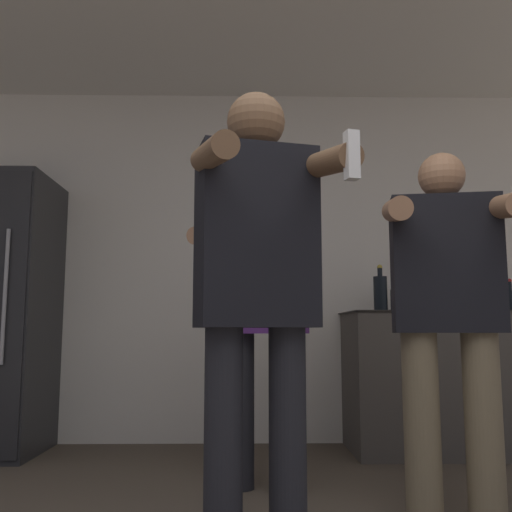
% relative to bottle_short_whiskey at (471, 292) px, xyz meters
% --- Properties ---
extents(wall_back, '(7.00, 0.06, 2.55)m').
position_rel_bottle_short_whiskey_xyz_m(wall_back, '(-1.36, 0.35, 0.23)').
color(wall_back, silver).
rests_on(wall_back, ground_plane).
extents(counter, '(1.20, 0.68, 0.91)m').
position_rel_bottle_short_whiskey_xyz_m(counter, '(-0.25, 0.00, -0.59)').
color(counter, '#47423D').
rests_on(counter, ground_plane).
extents(bottle_short_whiskey, '(0.06, 0.06, 0.34)m').
position_rel_bottle_short_whiskey_xyz_m(bottle_short_whiskey, '(0.00, 0.00, 0.00)').
color(bottle_short_whiskey, silver).
rests_on(bottle_short_whiskey, counter).
extents(bottle_brown_liquor, '(0.09, 0.09, 0.32)m').
position_rel_bottle_short_whiskey_xyz_m(bottle_brown_liquor, '(-0.61, -0.00, -0.01)').
color(bottle_brown_liquor, black).
rests_on(bottle_brown_liquor, counter).
extents(bottle_amber_bourbon, '(0.07, 0.07, 0.22)m').
position_rel_bottle_short_whiskey_xyz_m(bottle_amber_bourbon, '(0.26, 0.00, -0.05)').
color(bottle_amber_bourbon, black).
rests_on(bottle_amber_bourbon, counter).
extents(bottle_green_wine, '(0.09, 0.09, 0.25)m').
position_rel_bottle_short_whiskey_xyz_m(bottle_green_wine, '(-0.50, 0.00, -0.04)').
color(bottle_green_wine, black).
rests_on(bottle_green_wine, counter).
extents(bottle_dark_rum, '(0.08, 0.08, 0.27)m').
position_rel_bottle_short_whiskey_xyz_m(bottle_dark_rum, '(-0.09, -0.00, -0.02)').
color(bottle_dark_rum, '#563314').
rests_on(bottle_dark_rum, counter).
extents(person_woman_foreground, '(0.52, 0.55, 1.58)m').
position_rel_bottle_short_whiskey_xyz_m(person_woman_foreground, '(-1.48, -1.96, -0.11)').
color(person_woman_foreground, black).
rests_on(person_woman_foreground, ground_plane).
extents(person_man_side, '(0.57, 0.52, 1.55)m').
position_rel_bottle_short_whiskey_xyz_m(person_man_side, '(-0.66, -1.41, -0.17)').
color(person_man_side, '#75664C').
rests_on(person_man_side, ground_plane).
extents(person_spectator_back, '(0.61, 0.61, 1.56)m').
position_rel_bottle_short_whiskey_xyz_m(person_spectator_back, '(-1.43, -0.89, -0.14)').
color(person_spectator_back, black).
rests_on(person_spectator_back, ground_plane).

